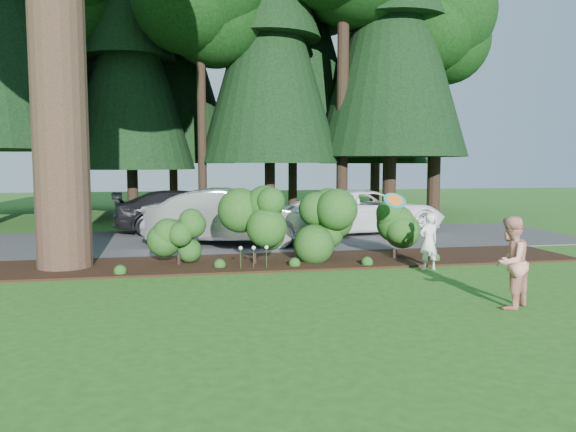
# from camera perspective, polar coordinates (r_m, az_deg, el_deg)

# --- Properties ---
(ground) EXTENTS (80.00, 80.00, 0.00)m
(ground) POSITION_cam_1_polar(r_m,az_deg,el_deg) (10.75, -0.24, -7.83)
(ground) COLOR #265317
(ground) RESTS_ON ground
(mulch_bed) EXTENTS (16.00, 2.50, 0.05)m
(mulch_bed) POSITION_cam_1_polar(r_m,az_deg,el_deg) (13.89, -2.73, -4.71)
(mulch_bed) COLOR black
(mulch_bed) RESTS_ON ground
(driveway) EXTENTS (22.00, 6.00, 0.03)m
(driveway) POSITION_cam_1_polar(r_m,az_deg,el_deg) (18.06, -4.65, -2.40)
(driveway) COLOR #38383A
(driveway) RESTS_ON ground
(shrub_row) EXTENTS (6.53, 1.60, 1.61)m
(shrub_row) POSITION_cam_1_polar(r_m,az_deg,el_deg) (13.79, 0.49, -1.48)
(shrub_row) COLOR #1F4314
(shrub_row) RESTS_ON ground
(lily_cluster) EXTENTS (0.69, 0.09, 0.57)m
(lily_cluster) POSITION_cam_1_polar(r_m,az_deg,el_deg) (12.94, -3.51, -3.35)
(lily_cluster) COLOR #1F4314
(lily_cluster) RESTS_ON ground
(tree_wall) EXTENTS (25.66, 12.15, 17.09)m
(tree_wall) POSITION_cam_1_polar(r_m,az_deg,el_deg) (27.66, -6.39, 20.12)
(tree_wall) COLOR black
(tree_wall) RESTS_ON ground
(car_silver_wagon) EXTENTS (5.32, 2.77, 1.67)m
(car_silver_wagon) POSITION_cam_1_polar(r_m,az_deg,el_deg) (16.82, -5.70, -0.07)
(car_silver_wagon) COLOR silver
(car_silver_wagon) RESTS_ON driveway
(car_white_suv) EXTENTS (5.69, 3.20, 1.50)m
(car_white_suv) POSITION_cam_1_polar(r_m,az_deg,el_deg) (19.76, 8.15, 0.47)
(car_white_suv) COLOR white
(car_white_suv) RESTS_ON driveway
(car_dark_suv) EXTENTS (5.25, 2.55, 1.47)m
(car_dark_suv) POSITION_cam_1_polar(r_m,az_deg,el_deg) (20.16, -10.23, 0.49)
(car_dark_suv) COLOR black
(car_dark_suv) RESTS_ON driveway
(child) EXTENTS (0.53, 0.40, 1.32)m
(child) POSITION_cam_1_polar(r_m,az_deg,el_deg) (13.32, 14.11, -2.53)
(child) COLOR silver
(child) RESTS_ON ground
(adult) EXTENTS (0.97, 0.92, 1.57)m
(adult) POSITION_cam_1_polar(r_m,az_deg,el_deg) (10.24, 21.65, -4.40)
(adult) COLOR red
(adult) RESTS_ON ground
(frisbee) EXTENTS (0.54, 0.43, 0.36)m
(frisbee) POSITION_cam_1_polar(r_m,az_deg,el_deg) (13.09, 10.79, 1.55)
(frisbee) COLOR #167B7B
(frisbee) RESTS_ON ground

